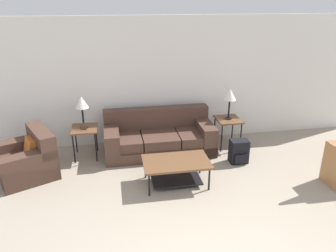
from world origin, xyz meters
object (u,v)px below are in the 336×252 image
Objects in this scene: side_table_left at (84,131)px; couch at (159,138)px; armchair at (28,160)px; side_table_right at (228,122)px; backpack at (239,152)px; table_lamp_right at (230,96)px; table_lamp_left at (82,103)px; coffee_table at (176,167)px.

couch is at bearing 0.66° from side_table_left.
side_table_right is at bearing 8.04° from armchair.
side_table_right is at bearing 0.00° from side_table_left.
armchair is (-2.38, -0.56, -0.00)m from couch.
table_lamp_right is at bearing 88.04° from backpack.
table_lamp_left is at bearing -82.87° from side_table_left.
table_lamp_right is (3.81, 0.54, 0.81)m from armchair.
armchair is at bearing -171.96° from table_lamp_right.
side_table_left is 2.95m from backpack.
table_lamp_left is 1.00× the size of table_lamp_right.
couch reaches higher than armchair.
armchair is 1.36m from table_lamp_left.
side_table_right is 0.97× the size of table_lamp_left.
table_lamp_left reaches higher than backpack.
side_table_left is at bearing 180.00° from side_table_right.
side_table_left is at bearing 180.00° from table_lamp_right.
armchair is 2.59m from coffee_table.
armchair is 2.07× the size of side_table_left.
couch is 1.45m from side_table_left.
side_table_right is (3.81, 0.54, 0.25)m from armchair.
couch is 4.81× the size of backpack.
coffee_table is 1.42m from backpack.
table_lamp_left is at bearing 140.12° from coffee_table.
side_table_left is 2.92m from table_lamp_right.
table_lamp_left is (-1.53, 1.28, 0.78)m from coffee_table.
table_lamp_left is at bearing -180.00° from side_table_right.
side_table_left reaches higher than backpack.
side_table_right is 2.92m from table_lamp_left.
armchair is 1.15× the size of coffee_table.
couch is at bearing 179.34° from table_lamp_right.
armchair is 1.12m from side_table_left.
couch is 1.64m from table_lamp_left.
table_lamp_right reaches higher than backpack.
coffee_table is at bearing -85.66° from couch.
armchair reaches higher than side_table_right.
armchair is at bearing -150.42° from table_lamp_left.
couch is at bearing 179.34° from side_table_right.
coffee_table is (2.48, -0.74, 0.03)m from armchair.
table_lamp_left is 2.87m from table_lamp_right.
armchair is 3.80m from backpack.
side_table_right is (1.43, -0.02, 0.25)m from couch.
armchair reaches higher than backpack.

